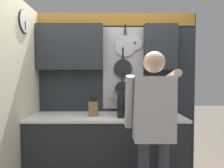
{
  "coord_description": "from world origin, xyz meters",
  "views": [
    {
      "loc": [
        0.05,
        -2.54,
        1.43
      ],
      "look_at": [
        0.07,
        0.21,
        1.32
      ],
      "focal_mm": 32.0,
      "sensor_mm": 36.0,
      "label": 1
    }
  ],
  "objects_px": {
    "microwave": "(137,103)",
    "knife_block": "(93,108)",
    "person": "(153,122)",
    "utensil_crock": "(166,109)"
  },
  "relations": [
    {
      "from": "microwave",
      "to": "knife_block",
      "type": "height_order",
      "value": "microwave"
    },
    {
      "from": "knife_block",
      "to": "person",
      "type": "xyz_separation_m",
      "value": [
        0.63,
        -0.63,
        -0.03
      ]
    },
    {
      "from": "microwave",
      "to": "person",
      "type": "bearing_deg",
      "value": -83.07
    },
    {
      "from": "knife_block",
      "to": "utensil_crock",
      "type": "xyz_separation_m",
      "value": [
        0.92,
        0.0,
        -0.02
      ]
    },
    {
      "from": "knife_block",
      "to": "utensil_crock",
      "type": "relative_size",
      "value": 0.79
    },
    {
      "from": "knife_block",
      "to": "person",
      "type": "relative_size",
      "value": 0.16
    },
    {
      "from": "microwave",
      "to": "utensil_crock",
      "type": "relative_size",
      "value": 1.46
    },
    {
      "from": "utensil_crock",
      "to": "microwave",
      "type": "bearing_deg",
      "value": -179.68
    },
    {
      "from": "knife_block",
      "to": "utensil_crock",
      "type": "bearing_deg",
      "value": 0.1
    },
    {
      "from": "microwave",
      "to": "utensil_crock",
      "type": "distance_m",
      "value": 0.38
    }
  ]
}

